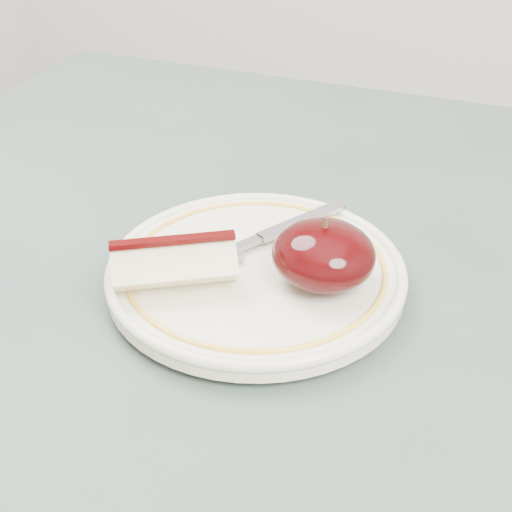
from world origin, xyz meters
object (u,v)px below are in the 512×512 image
(table, at_px, (268,384))
(apple_half, at_px, (323,255))
(fork, at_px, (259,239))
(plate, at_px, (256,272))

(table, distance_m, apple_half, 0.13)
(apple_half, bearing_deg, fork, 154.22)
(apple_half, bearing_deg, table, -164.15)
(table, height_order, apple_half, apple_half)
(table, xyz_separation_m, apple_half, (0.04, 0.01, 0.13))
(plate, relative_size, apple_half, 3.02)
(apple_half, bearing_deg, plate, -179.33)
(plate, xyz_separation_m, fork, (-0.01, 0.03, 0.01))
(plate, distance_m, fork, 0.03)
(apple_half, distance_m, fork, 0.07)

